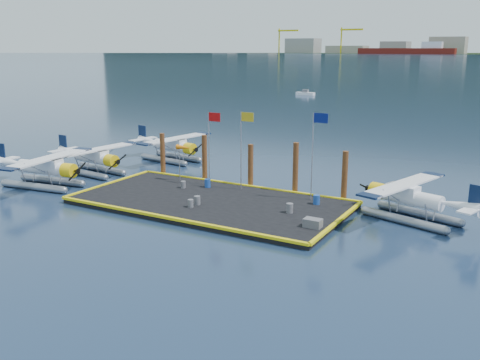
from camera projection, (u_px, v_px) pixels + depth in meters
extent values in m
plane|color=#162744|center=(210.00, 205.00, 39.95)|extent=(4000.00, 4000.00, 0.00)
cube|color=black|center=(210.00, 202.00, 39.90)|extent=(20.00, 10.00, 0.40)
cube|color=#590C0C|center=(406.00, 51.00, 851.15)|extent=(150.00, 22.00, 10.00)
cube|color=white|center=(432.00, 46.00, 829.87)|extent=(30.00, 16.00, 12.00)
cylinder|color=yellow|center=(279.00, 41.00, 990.93)|extent=(2.40, 2.40, 44.00)
cylinder|color=yellow|center=(341.00, 40.00, 933.63)|extent=(2.40, 2.40, 44.00)
cone|color=black|center=(396.00, 51.00, 1473.74)|extent=(1400.00, 1400.00, 520.00)
cylinder|color=gray|center=(52.00, 180.00, 46.08)|extent=(6.30, 1.41, 0.61)
cylinder|color=gray|center=(33.00, 186.00, 44.08)|extent=(6.30, 1.41, 0.61)
cylinder|color=white|center=(43.00, 168.00, 44.68)|extent=(4.81, 1.71, 1.11)
cube|color=white|center=(49.00, 164.00, 44.37)|extent=(2.35, 1.39, 0.91)
cube|color=black|center=(51.00, 162.00, 44.21)|extent=(1.54, 1.24, 0.56)
cylinder|color=yellow|center=(69.00, 170.00, 43.72)|extent=(1.15, 1.29, 1.17)
cube|color=black|center=(77.00, 171.00, 43.40)|extent=(0.35, 2.24, 1.14)
cube|color=white|center=(48.00, 158.00, 44.25)|extent=(2.68, 9.23, 0.12)
cube|color=#0B1837|center=(82.00, 149.00, 48.16)|extent=(1.62, 1.10, 0.13)
cube|color=#0B1837|center=(8.00, 169.00, 40.34)|extent=(1.62, 1.10, 0.13)
cube|color=#0B1837|center=(0.00, 153.00, 46.16)|extent=(1.12, 0.26, 1.72)
cube|color=white|center=(2.00, 161.00, 46.28)|extent=(1.35, 3.53, 0.10)
cylinder|color=gray|center=(102.00, 169.00, 50.51)|extent=(5.96, 1.25, 0.57)
cylinder|color=gray|center=(84.00, 173.00, 48.86)|extent=(5.96, 1.25, 0.57)
cylinder|color=white|center=(93.00, 157.00, 49.26)|extent=(4.54, 1.56, 1.05)
cube|color=white|center=(97.00, 155.00, 48.85)|extent=(2.21, 1.29, 0.86)
cube|color=black|center=(99.00, 153.00, 48.64)|extent=(1.45, 1.15, 0.53)
cylinder|color=yellow|center=(111.00, 161.00, 47.84)|extent=(1.08, 1.21, 1.11)
cube|color=black|center=(117.00, 162.00, 47.37)|extent=(0.30, 2.12, 1.07)
cube|color=white|center=(97.00, 149.00, 48.73)|extent=(2.41, 8.72, 0.11)
cube|color=#0B1837|center=(130.00, 143.00, 51.96)|extent=(1.52, 1.02, 0.12)
cube|color=#0B1837|center=(58.00, 157.00, 45.51)|extent=(1.52, 1.02, 0.12)
cube|color=#0B1837|center=(63.00, 143.00, 51.57)|extent=(1.06, 0.23, 1.63)
cube|color=white|center=(64.00, 150.00, 51.66)|extent=(1.23, 3.33, 0.10)
cylinder|color=gray|center=(178.00, 156.00, 56.14)|extent=(6.06, 1.53, 0.58)
cylinder|color=gray|center=(163.00, 160.00, 54.52)|extent=(6.06, 1.53, 0.58)
cylinder|color=white|center=(172.00, 146.00, 54.89)|extent=(4.64, 1.77, 1.07)
cube|color=white|center=(176.00, 143.00, 54.46)|extent=(2.29, 1.40, 0.88)
cube|color=black|center=(178.00, 142.00, 54.23)|extent=(1.51, 1.23, 0.54)
cylinder|color=yellow|center=(190.00, 149.00, 53.36)|extent=(1.14, 1.27, 1.13)
cube|color=black|center=(196.00, 150.00, 52.86)|extent=(0.40, 2.15, 1.09)
cube|color=white|center=(176.00, 138.00, 54.34)|extent=(2.83, 8.89, 0.12)
cube|color=#0B1837|center=(203.00, 133.00, 57.52)|extent=(1.58, 1.10, 0.13)
cube|color=#0B1837|center=(144.00, 144.00, 51.16)|extent=(1.58, 1.10, 0.13)
cube|color=#0B1837|center=(142.00, 133.00, 57.39)|extent=(1.08, 0.28, 1.66)
cube|color=white|center=(143.00, 139.00, 57.48)|extent=(1.39, 3.41, 0.10)
cylinder|color=gray|center=(403.00, 220.00, 35.60)|extent=(5.89, 2.29, 0.58)
cylinder|color=gray|center=(419.00, 213.00, 37.02)|extent=(5.89, 2.29, 0.58)
cylinder|color=white|center=(410.00, 198.00, 36.13)|extent=(4.60, 2.32, 1.06)
cube|color=white|center=(403.00, 191.00, 36.46)|extent=(2.34, 1.63, 0.87)
cube|color=black|center=(399.00, 188.00, 36.61)|extent=(1.59, 1.36, 0.53)
cylinder|color=yellow|center=(378.00, 191.00, 37.89)|extent=(1.25, 1.35, 1.12)
cube|color=black|center=(368.00, 188.00, 38.47)|extent=(0.68, 2.07, 1.08)
cube|color=white|center=(403.00, 184.00, 36.34)|extent=(3.90, 8.73, 0.12)
cube|color=#0B1837|center=(369.00, 196.00, 33.56)|extent=(1.64, 1.25, 0.13)
cube|color=#0B1837|center=(433.00, 175.00, 39.12)|extent=(1.64, 1.25, 0.13)
cube|color=#0B1837|center=(477.00, 198.00, 32.81)|extent=(1.05, 0.42, 1.64)
cube|color=white|center=(475.00, 208.00, 33.03)|extent=(1.78, 3.39, 0.10)
cylinder|color=#5E5D62|center=(183.00, 185.00, 43.16)|extent=(0.40, 0.40, 0.57)
cylinder|color=#5E5D62|center=(197.00, 200.00, 38.62)|extent=(0.45, 0.45, 0.63)
cylinder|color=#5E5D62|center=(290.00, 208.00, 36.69)|extent=(0.48, 0.48, 0.67)
cylinder|color=#5E5D62|center=(191.00, 203.00, 37.99)|extent=(0.40, 0.40, 0.57)
cylinder|color=#1C459C|center=(317.00, 200.00, 38.71)|extent=(0.48, 0.48, 0.68)
cylinder|color=#1C459C|center=(208.00, 183.00, 43.37)|extent=(0.49, 0.49, 0.69)
cube|color=#5E5D62|center=(313.00, 223.00, 33.77)|extent=(1.12, 0.75, 0.56)
cylinder|color=#95959D|center=(209.00, 149.00, 43.53)|extent=(0.08, 0.08, 6.00)
cube|color=#BE0B0C|center=(214.00, 117.00, 42.62)|extent=(1.10, 0.03, 0.70)
cylinder|color=#95959D|center=(241.00, 151.00, 42.07)|extent=(0.08, 0.08, 6.20)
cube|color=gold|center=(247.00, 117.00, 41.14)|extent=(1.10, 0.03, 0.70)
cylinder|color=#95959D|center=(312.00, 157.00, 39.17)|extent=(0.08, 0.08, 6.50)
cube|color=navy|center=(321.00, 118.00, 38.21)|extent=(1.10, 0.03, 0.70)
cylinder|color=#95959D|center=(179.00, 163.00, 45.33)|extent=(0.07, 0.07, 3.00)
cone|color=orange|center=(184.00, 148.00, 44.75)|extent=(1.40, 0.44, 0.44)
cylinder|color=#4B2415|center=(163.00, 155.00, 48.09)|extent=(0.44, 0.44, 4.00)
cylinder|color=#4B2415|center=(205.00, 159.00, 45.91)|extent=(0.44, 0.44, 4.20)
cylinder|color=#4B2415|center=(251.00, 167.00, 43.81)|extent=(0.44, 0.44, 3.80)
cylinder|color=#4B2415|center=(295.00, 170.00, 41.84)|extent=(0.44, 0.44, 4.30)
cylinder|color=#4B2415|center=(345.00, 177.00, 39.97)|extent=(0.44, 0.44, 4.00)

